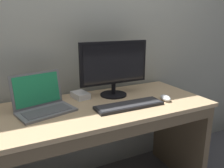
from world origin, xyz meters
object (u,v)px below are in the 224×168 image
object	(u,v)px
external_monitor	(114,66)
computer_mouse	(165,98)
laptop_space_gray	(43,104)
wired_keyboard	(129,105)
external_drive_box	(80,95)

from	to	relation	value
external_monitor	computer_mouse	world-z (taller)	external_monitor
laptop_space_gray	wired_keyboard	size ratio (longest dim) A/B	0.82
external_drive_box	computer_mouse	bearing A→B (deg)	-31.75
wired_keyboard	external_monitor	bearing A→B (deg)	86.16
external_monitor	computer_mouse	xyz separation A→B (m)	(0.29, -0.27, -0.21)
wired_keyboard	laptop_space_gray	bearing A→B (deg)	161.16
laptop_space_gray	external_drive_box	bearing A→B (deg)	25.66
external_monitor	external_drive_box	world-z (taller)	external_monitor
laptop_space_gray	wired_keyboard	world-z (taller)	laptop_space_gray
computer_mouse	external_drive_box	world-z (taller)	external_drive_box
laptop_space_gray	computer_mouse	world-z (taller)	laptop_space_gray
wired_keyboard	computer_mouse	world-z (taller)	computer_mouse
laptop_space_gray	wired_keyboard	bearing A→B (deg)	-18.84
wired_keyboard	external_drive_box	xyz separation A→B (m)	(-0.24, 0.33, 0.01)
laptop_space_gray	external_drive_box	xyz separation A→B (m)	(0.30, 0.14, -0.03)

